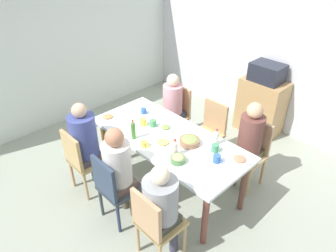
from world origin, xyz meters
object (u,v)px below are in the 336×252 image
object	(u,v)px
dining_table	(168,142)
chair_5	(155,222)
plate_3	(166,128)
cup_1	(153,123)
bottle_0	(175,148)
microwave	(267,73)
chair_4	(114,187)
plate_0	(108,117)
person_3	(249,139)
cup_5	(143,122)
person_0	(172,104)
chair_1	(210,129)
bowl_0	(190,141)
person_5	(161,204)
cup_4	(217,159)
chair_0	(176,112)
cup_3	(144,111)
bottle_1	(216,137)
chair_2	(82,159)
bowl_1	(178,159)
person_4	(119,167)
chair_3	(251,150)
person_2	(85,140)
cup_2	(215,148)
plate_2	(163,143)
cup_0	(144,144)
side_cabinet	(261,106)
bottle_2	(133,130)
plate_1	(239,160)

from	to	relation	value
dining_table	chair_5	size ratio (longest dim) A/B	2.23
plate_3	cup_1	distance (m)	0.17
bottle_0	microwave	distance (m)	2.22
chair_4	plate_0	xyz separation A→B (m)	(-0.85, 0.55, 0.28)
person_3	cup_5	bearing A→B (deg)	-144.10
person_0	chair_1	world-z (taller)	person_0
bowl_0	person_5	bearing A→B (deg)	-64.23
person_5	cup_4	distance (m)	0.79
bottle_0	chair_0	bearing A→B (deg)	133.88
cup_3	cup_5	distance (m)	0.29
cup_3	bottle_1	world-z (taller)	bottle_1
chair_2	chair_0	bearing A→B (deg)	90.00
chair_0	cup_3	bearing A→B (deg)	-85.82
plate_3	bowl_1	xyz separation A→B (m)	(0.55, -0.35, 0.03)
person_4	cup_3	bearing A→B (deg)	125.20
person_3	chair_3	bearing A→B (deg)	90.00
cup_3	person_2	bearing A→B (deg)	-93.21
bowl_0	cup_2	distance (m)	0.31
bottle_0	bowl_1	bearing A→B (deg)	-30.20
bowl_1	plate_2	bearing A→B (deg)	162.48
chair_2	cup_4	distance (m)	1.65
bowl_1	cup_0	bearing A→B (deg)	-170.12
chair_3	person_5	size ratio (longest dim) A/B	0.78
plate_3	cup_4	world-z (taller)	cup_4
chair_2	chair_4	distance (m)	0.67
cup_0	cup_2	distance (m)	0.80
chair_0	chair_1	world-z (taller)	same
person_4	cup_1	bearing A→B (deg)	111.14
cup_4	bottle_1	distance (m)	0.33
chair_2	person_0	bearing A→B (deg)	90.00
bowl_1	microwave	size ratio (longest dim) A/B	0.34
person_0	person_2	world-z (taller)	person_2
person_2	cup_0	size ratio (longest dim) A/B	10.77
plate_3	dining_table	bearing A→B (deg)	-34.35
microwave	plate_0	bearing A→B (deg)	-112.35
bowl_1	cup_2	xyz separation A→B (m)	(0.16, 0.43, 0.00)
cup_4	chair_1	bearing A→B (deg)	132.08
cup_5	chair_3	bearing A→B (deg)	38.95
bottle_0	plate_2	bearing A→B (deg)	169.09
person_3	bottle_1	distance (m)	0.50
person_4	plate_0	bearing A→B (deg)	151.78
side_cabinet	bottle_1	bearing A→B (deg)	-76.93
side_cabinet	plate_3	bearing A→B (deg)	-96.76
chair_1	cup_1	xyz separation A→B (m)	(-0.29, -0.80, 0.31)
cup_4	bottle_2	bearing A→B (deg)	-159.26
cup_0	cup_5	size ratio (longest dim) A/B	0.94
person_0	plate_1	size ratio (longest dim) A/B	4.68
chair_0	person_2	xyz separation A→B (m)	(0.00, -1.56, 0.23)
person_4	bottle_2	world-z (taller)	person_4
plate_3	bottle_2	bearing A→B (deg)	-105.68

